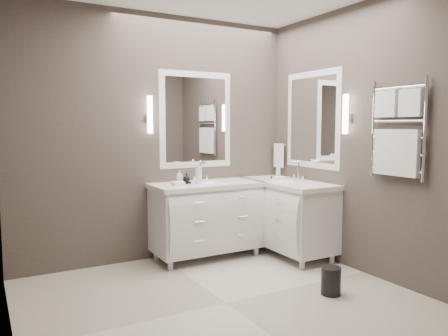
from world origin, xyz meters
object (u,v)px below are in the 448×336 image
towel_ladder (397,136)px  waste_bin (331,281)px  vanity_back (207,215)px  vanity_right (287,212)px

towel_ladder → waste_bin: bearing=170.2°
vanity_back → vanity_right: (0.88, -0.33, 0.00)m
vanity_back → towel_ladder: 2.16m
waste_bin → vanity_right: bearing=70.3°
vanity_back → vanity_right: bearing=-20.4°
vanity_back → waste_bin: 1.62m
vanity_right → towel_ladder: bearing=-80.2°
vanity_back → towel_ladder: towel_ladder is taller
towel_ladder → vanity_back: bearing=124.1°
vanity_back → waste_bin: vanity_back is taller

